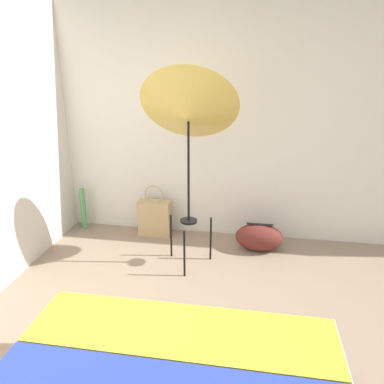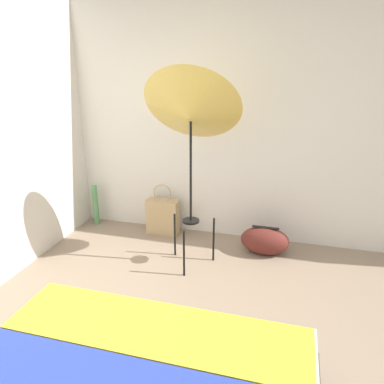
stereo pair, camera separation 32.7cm
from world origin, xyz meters
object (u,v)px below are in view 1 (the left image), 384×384
at_px(photo_umbrella, 188,113).
at_px(tote_bag, 155,218).
at_px(paper_roll, 83,209).
at_px(duffel_bag, 259,237).

distance_m(photo_umbrella, tote_bag, 1.48).
bearing_deg(paper_roll, duffel_bag, -5.82).
xyz_separation_m(photo_umbrella, duffel_bag, (0.68, 0.40, -1.33)).
distance_m(duffel_bag, paper_roll, 2.07).
distance_m(tote_bag, paper_roll, 0.88).
bearing_deg(photo_umbrella, tote_bag, 130.69).
distance_m(photo_umbrella, paper_roll, 1.94).
xyz_separation_m(duffel_bag, paper_roll, (-2.06, 0.21, 0.10)).
bearing_deg(tote_bag, photo_umbrella, -49.31).
relative_size(photo_umbrella, duffel_bag, 3.80).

